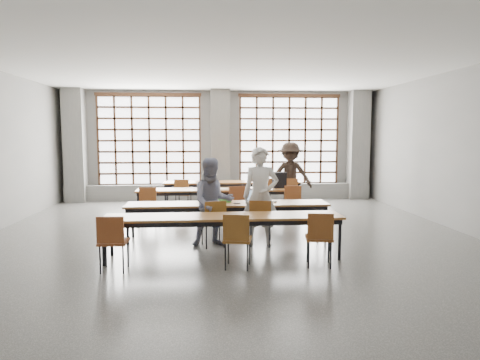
% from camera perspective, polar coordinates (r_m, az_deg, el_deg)
% --- Properties ---
extents(floor, '(11.00, 11.00, 0.00)m').
position_cam_1_polar(floor, '(8.68, -1.43, -7.83)').
color(floor, '#464644').
rests_on(floor, ground).
extents(ceiling, '(11.00, 11.00, 0.00)m').
position_cam_1_polar(ceiling, '(8.55, -1.49, 15.59)').
color(ceiling, silver).
rests_on(ceiling, floor).
extents(wall_back, '(10.00, 0.00, 10.00)m').
position_cam_1_polar(wall_back, '(13.93, -2.68, 4.66)').
color(wall_back, slate).
rests_on(wall_back, floor).
extents(wall_front, '(10.00, 0.00, 10.00)m').
position_cam_1_polar(wall_front, '(2.97, 4.24, -0.30)').
color(wall_front, slate).
rests_on(wall_front, floor).
extents(wall_right, '(0.00, 11.00, 11.00)m').
position_cam_1_polar(wall_right, '(10.04, 28.43, 3.42)').
color(wall_right, slate).
rests_on(wall_right, floor).
extents(column_left, '(0.60, 0.55, 3.50)m').
position_cam_1_polar(column_left, '(14.23, -21.12, 4.29)').
color(column_left, '#5B5B58').
rests_on(column_left, floor).
extents(column_mid, '(0.60, 0.55, 3.50)m').
position_cam_1_polar(column_mid, '(13.65, -2.64, 4.63)').
color(column_mid, '#5B5B58').
rests_on(column_mid, floor).
extents(column_right, '(0.60, 0.55, 3.50)m').
position_cam_1_polar(column_right, '(14.51, 15.47, 4.50)').
color(column_right, '#5B5B58').
rests_on(column_right, floor).
extents(window_left, '(3.32, 0.12, 3.00)m').
position_cam_1_polar(window_left, '(13.96, -11.98, 5.15)').
color(window_left, white).
rests_on(window_left, wall_back).
extents(window_right, '(3.32, 0.12, 3.00)m').
position_cam_1_polar(window_right, '(14.10, 6.54, 5.25)').
color(window_right, white).
rests_on(window_right, wall_back).
extents(sill_ledge, '(9.80, 0.35, 0.50)m').
position_cam_1_polar(sill_ledge, '(13.85, -2.62, -1.58)').
color(sill_ledge, '#5B5B58').
rests_on(sill_ledge, floor).
extents(desk_row_a, '(4.00, 0.70, 0.73)m').
position_cam_1_polar(desk_row_a, '(12.47, -0.99, -0.50)').
color(desk_row_a, brown).
rests_on(desk_row_a, floor).
extents(desk_row_b, '(4.00, 0.70, 0.73)m').
position_cam_1_polar(desk_row_b, '(10.79, -3.08, -1.52)').
color(desk_row_b, brown).
rests_on(desk_row_b, floor).
extents(desk_row_c, '(4.00, 0.70, 0.73)m').
position_cam_1_polar(desk_row_c, '(8.54, -1.67, -3.50)').
color(desk_row_c, brown).
rests_on(desk_row_c, floor).
extents(desk_row_d, '(4.00, 0.70, 0.73)m').
position_cam_1_polar(desk_row_d, '(7.23, -2.24, -5.26)').
color(desk_row_d, brown).
rests_on(desk_row_d, floor).
extents(chair_back_left, '(0.50, 0.50, 0.88)m').
position_cam_1_polar(chair_back_left, '(11.86, -7.65, -1.51)').
color(chair_back_left, brown).
rests_on(chair_back_left, floor).
extents(chair_back_mid, '(0.52, 0.52, 0.88)m').
position_cam_1_polar(chair_back_mid, '(11.95, 3.13, -1.41)').
color(chair_back_mid, brown).
rests_on(chair_back_mid, floor).
extents(chair_back_right, '(0.48, 0.48, 0.88)m').
position_cam_1_polar(chair_back_right, '(12.07, 6.74, -1.37)').
color(chair_back_right, maroon).
rests_on(chair_back_right, floor).
extents(chair_mid_left, '(0.47, 0.47, 0.88)m').
position_cam_1_polar(chair_mid_left, '(10.27, -12.01, -2.75)').
color(chair_mid_left, maroon).
rests_on(chair_mid_left, floor).
extents(chair_mid_centre, '(0.52, 0.52, 0.88)m').
position_cam_1_polar(chair_mid_centre, '(10.21, -0.62, -2.67)').
color(chair_mid_centre, brown).
rests_on(chair_mid_centre, floor).
extents(chair_mid_right, '(0.45, 0.45, 0.88)m').
position_cam_1_polar(chair_mid_right, '(10.39, 6.97, -2.56)').
color(chair_mid_right, brown).
rests_on(chair_mid_right, floor).
extents(chair_front_left, '(0.51, 0.51, 0.88)m').
position_cam_1_polar(chair_front_left, '(7.94, -3.48, -5.18)').
color(chair_front_left, brown).
rests_on(chair_front_left, floor).
extents(chair_front_right, '(0.49, 0.50, 0.88)m').
position_cam_1_polar(chair_front_right, '(8.00, 2.76, -5.09)').
color(chair_front_right, brown).
rests_on(chair_front_right, floor).
extents(chair_near_left, '(0.43, 0.44, 0.88)m').
position_cam_1_polar(chair_near_left, '(6.79, -16.64, -7.36)').
color(chair_near_left, brown).
rests_on(chair_near_left, floor).
extents(chair_near_mid, '(0.49, 0.49, 0.88)m').
position_cam_1_polar(chair_near_mid, '(6.65, -0.40, -7.37)').
color(chair_near_mid, brown).
rests_on(chair_near_mid, floor).
extents(chair_near_right, '(0.49, 0.49, 0.88)m').
position_cam_1_polar(chair_near_right, '(6.87, 10.57, -7.05)').
color(chair_near_right, brown).
rests_on(chair_near_right, floor).
extents(student_male, '(0.70, 0.48, 1.85)m').
position_cam_1_polar(student_male, '(8.06, 2.76, -2.19)').
color(student_male, silver).
rests_on(student_male, floor).
extents(student_female, '(0.89, 0.74, 1.66)m').
position_cam_1_polar(student_female, '(8.02, -3.64, -2.96)').
color(student_female, navy).
rests_on(student_female, floor).
extents(student_back, '(1.32, 0.91, 1.88)m').
position_cam_1_polar(student_back, '(12.15, 6.71, 0.59)').
color(student_back, black).
rests_on(student_back, floor).
extents(laptop_front, '(0.41, 0.37, 0.26)m').
position_cam_1_polar(laptop_front, '(8.68, 2.00, -2.51)').
color(laptop_front, '#B4B4B9').
rests_on(laptop_front, desk_row_c).
extents(laptop_back, '(0.40, 0.35, 0.26)m').
position_cam_1_polar(laptop_back, '(12.72, 5.09, 0.18)').
color(laptop_back, '#B4B4B9').
rests_on(laptop_back, desk_row_a).
extents(mouse, '(0.11, 0.08, 0.04)m').
position_cam_1_polar(mouse, '(8.61, 4.67, -2.88)').
color(mouse, white).
rests_on(mouse, desk_row_c).
extents(green_box, '(0.25, 0.09, 0.09)m').
position_cam_1_polar(green_box, '(8.60, -2.03, -2.69)').
color(green_box, green).
rests_on(green_box, desk_row_c).
extents(phone, '(0.14, 0.08, 0.01)m').
position_cam_1_polar(phone, '(8.45, -0.42, -3.11)').
color(phone, black).
rests_on(phone, desk_row_c).
extents(paper_sheet_a, '(0.32, 0.25, 0.00)m').
position_cam_1_polar(paper_sheet_a, '(10.83, -6.26, -1.16)').
color(paper_sheet_a, white).
rests_on(paper_sheet_a, desk_row_b).
extents(paper_sheet_b, '(0.33, 0.26, 0.00)m').
position_cam_1_polar(paper_sheet_b, '(10.73, -4.68, -1.22)').
color(paper_sheet_b, white).
rests_on(paper_sheet_b, desk_row_b).
extents(paper_sheet_c, '(0.35, 0.31, 0.00)m').
position_cam_1_polar(paper_sheet_c, '(10.79, -2.55, -1.16)').
color(paper_sheet_c, white).
rests_on(paper_sheet_c, desk_row_b).
extents(backpack, '(0.35, 0.24, 0.40)m').
position_cam_1_polar(backpack, '(10.97, 5.29, -0.02)').
color(backpack, black).
rests_on(backpack, desk_row_b).
extents(plastic_bag, '(0.32, 0.29, 0.29)m').
position_cam_1_polar(plastic_bag, '(12.58, 3.09, 0.51)').
color(plastic_bag, white).
rests_on(plastic_bag, desk_row_a).
extents(red_pouch, '(0.21, 0.12, 0.06)m').
position_cam_1_polar(red_pouch, '(6.87, -16.48, -7.51)').
color(red_pouch, '#9B2613').
rests_on(red_pouch, chair_near_left).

